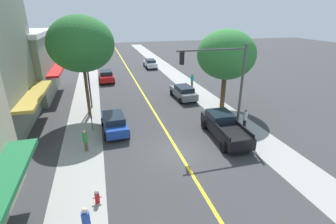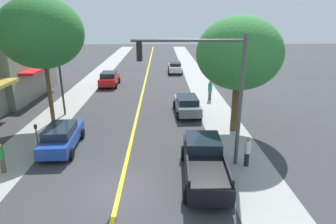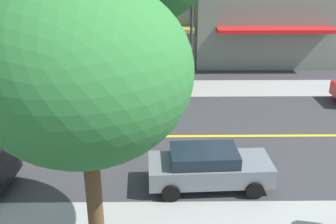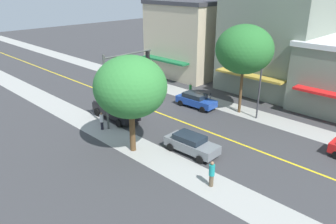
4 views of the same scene
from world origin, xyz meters
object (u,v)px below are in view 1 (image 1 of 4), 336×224
street_tree_left_near (81,44)px  black_pickup_truck (224,127)px  parking_meter (92,121)px  red_sedan_left_curb (106,76)px  fire_hydrant (97,196)px  pedestrian_blue_shirt (87,224)px  pedestrian_white_shirt (245,118)px  grey_sedan_right_curb (183,92)px  street_tree_right_corner (226,55)px  pedestrian_green_shirt (85,140)px  blue_sedan_left_curb (114,122)px  traffic_light_mast (224,74)px  street_lamp (87,65)px  white_sedan_right_curb (150,63)px  pedestrian_teal_shirt (192,80)px

street_tree_left_near → black_pickup_truck: street_tree_left_near is taller
parking_meter → black_pickup_truck: bearing=-22.0°
street_tree_left_near → red_sedan_left_curb: (2.11, 12.11, -5.73)m
fire_hydrant → pedestrian_blue_shirt: size_ratio=0.43×
street_tree_left_near → pedestrian_white_shirt: bearing=-27.5°
parking_meter → grey_sedan_right_curb: bearing=30.2°
street_tree_right_corner → pedestrian_green_shirt: 14.99m
street_tree_right_corner → parking_meter: street_tree_right_corner is taller
street_tree_left_near → pedestrian_white_shirt: 15.26m
blue_sedan_left_curb → pedestrian_white_shirt: size_ratio=2.70×
street_tree_right_corner → traffic_light_mast: (-2.69, -4.84, -0.65)m
traffic_light_mast → fire_hydrant: bearing=31.7°
street_tree_left_near → red_sedan_left_curb: street_tree_left_near is taller
street_lamp → grey_sedan_right_curb: bearing=0.2°
pedestrian_white_shirt → pedestrian_blue_shirt: 14.85m
blue_sedan_left_curb → black_pickup_truck: 8.76m
red_sedan_left_curb → pedestrian_white_shirt: (10.46, -18.64, 0.06)m
street_lamp → pedestrian_green_shirt: (-0.30, -9.03, -3.50)m
white_sedan_right_curb → pedestrian_green_shirt: 28.55m
white_sedan_right_curb → pedestrian_blue_shirt: 35.84m
street_tree_left_near → grey_sedan_right_curb: street_tree_left_near is taller
pedestrian_green_shirt → fire_hydrant: bearing=-118.7°
street_tree_right_corner → parking_meter: size_ratio=5.80×
grey_sedan_right_curb → pedestrian_teal_shirt: 4.72m
pedestrian_blue_shirt → street_tree_left_near: bearing=126.7°
pedestrian_blue_shirt → pedestrian_teal_shirt: pedestrian_teal_shirt is taller
parking_meter → grey_sedan_right_curb: size_ratio=0.29×
fire_hydrant → pedestrian_teal_shirt: pedestrian_teal_shirt is taller
traffic_light_mast → pedestrian_blue_shirt: 13.77m
blue_sedan_left_curb → black_pickup_truck: black_pickup_truck is taller
street_lamp → grey_sedan_right_curb: 10.59m
parking_meter → pedestrian_teal_shirt: size_ratio=0.72×
pedestrian_blue_shirt → street_lamp: bearing=126.1°
street_tree_left_near → street_tree_right_corner: size_ratio=1.16×
fire_hydrant → pedestrian_teal_shirt: 22.15m
blue_sedan_left_curb → white_sedan_right_curb: 25.29m
pedestrian_green_shirt → pedestrian_blue_shirt: bearing=-123.7°
pedestrian_teal_shirt → street_tree_right_corner: bearing=3.9°
red_sedan_left_curb → pedestrian_teal_shirt: pedestrian_teal_shirt is taller
blue_sedan_left_curb → pedestrian_blue_shirt: (-1.89, -10.45, 0.13)m
street_lamp → blue_sedan_left_curb: (1.87, -6.35, -3.57)m
blue_sedan_left_curb → street_tree_left_near: bearing=23.1°
parking_meter → blue_sedan_left_curb: blue_sedan_left_curb is taller
traffic_light_mast → pedestrian_white_shirt: (2.16, -0.25, -3.79)m
fire_hydrant → white_sedan_right_curb: bearing=73.6°
traffic_light_mast → grey_sedan_right_curb: 9.31m
pedestrian_blue_shirt → street_tree_right_corner: bearing=81.7°
pedestrian_green_shirt → pedestrian_teal_shirt: size_ratio=0.88×
red_sedan_left_curb → pedestrian_blue_shirt: pedestrian_blue_shirt is taller
traffic_light_mast → red_sedan_left_curb: traffic_light_mast is taller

